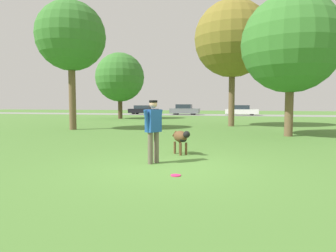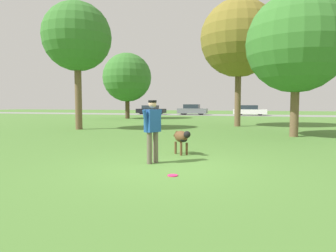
{
  "view_description": "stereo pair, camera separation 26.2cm",
  "coord_description": "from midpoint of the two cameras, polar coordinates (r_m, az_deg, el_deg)",
  "views": [
    {
      "loc": [
        1.72,
        -6.81,
        1.51
      ],
      "look_at": [
        -0.32,
        1.13,
        0.9
      ],
      "focal_mm": 32.0,
      "sensor_mm": 36.0,
      "label": 1
    },
    {
      "loc": [
        1.97,
        -6.74,
        1.51
      ],
      "look_at": [
        -0.32,
        1.13,
        0.9
      ],
      "focal_mm": 32.0,
      "sensor_mm": 36.0,
      "label": 2
    }
  ],
  "objects": [
    {
      "name": "tree_near_left",
      "position": [
        18.76,
        -18.4,
        15.88
      ],
      "size": [
        3.96,
        3.96,
        7.37
      ],
      "color": "brown",
      "rests_on": "ground_plane"
    },
    {
      "name": "ground_plane",
      "position": [
        7.18,
        -0.81,
        -7.88
      ],
      "size": [
        120.0,
        120.0,
        0.0
      ],
      "primitive_type": "plane",
      "color": "#4C7A33"
    },
    {
      "name": "tree_far_left",
      "position": [
        30.79,
        -9.4,
        9.12
      ],
      "size": [
        4.88,
        4.88,
        6.6
      ],
      "color": "#4C3826",
      "rests_on": "ground_plane"
    },
    {
      "name": "dog",
      "position": [
        8.89,
        1.68,
        -2.2
      ],
      "size": [
        0.72,
        0.78,
        0.73
      ],
      "rotation": [
        0.0,
        0.0,
        5.44
      ],
      "color": "brown",
      "rests_on": "ground_plane"
    },
    {
      "name": "person",
      "position": [
        7.55,
        -3.8,
        -0.1
      ],
      "size": [
        0.38,
        0.63,
        1.6
      ],
      "rotation": [
        0.0,
        0.0,
        1.1
      ],
      "color": "#665B4C",
      "rests_on": "ground_plane"
    },
    {
      "name": "parked_car_grey",
      "position": [
        41.04,
        3.0,
        3.11
      ],
      "size": [
        3.99,
        1.81,
        1.43
      ],
      "rotation": [
        0.0,
        0.0,
        0.02
      ],
      "color": "slate",
      "rests_on": "ground_plane"
    },
    {
      "name": "far_road_strip",
      "position": [
        40.61,
        11.79,
        2.05
      ],
      "size": [
        120.0,
        6.0,
        0.01
      ],
      "color": "gray",
      "rests_on": "ground_plane"
    },
    {
      "name": "tree_near_right",
      "position": [
        15.18,
        21.91,
        14.33
      ],
      "size": [
        4.48,
        4.48,
        6.5
      ],
      "color": "brown",
      "rests_on": "ground_plane"
    },
    {
      "name": "frisbee",
      "position": [
        6.36,
        0.28,
        -9.39
      ],
      "size": [
        0.22,
        0.22,
        0.02
      ],
      "color": "#E52366",
      "rests_on": "ground_plane"
    },
    {
      "name": "parked_car_white",
      "position": [
        40.24,
        13.68,
        2.91
      ],
      "size": [
        4.23,
        1.75,
        1.32
      ],
      "rotation": [
        0.0,
        0.0,
        -0.02
      ],
      "color": "white",
      "rests_on": "ground_plane"
    },
    {
      "name": "parked_car_black",
      "position": [
        43.16,
        -4.92,
        3.07
      ],
      "size": [
        4.06,
        1.83,
        1.28
      ],
      "rotation": [
        0.0,
        0.0,
        -0.0
      ],
      "color": "black",
      "rests_on": "ground_plane"
    },
    {
      "name": "tree_mid_center",
      "position": [
        21.0,
        11.83,
        15.89
      ],
      "size": [
        5.04,
        5.04,
        8.32
      ],
      "color": "brown",
      "rests_on": "ground_plane"
    }
  ]
}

